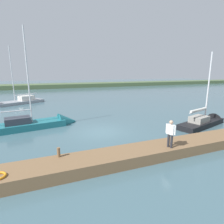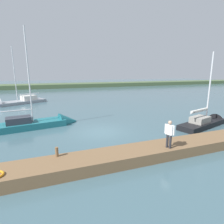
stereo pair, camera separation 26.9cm
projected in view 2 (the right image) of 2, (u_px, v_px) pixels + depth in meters
ground_plane at (101, 132)px, 15.29m from camera, size 200.00×200.00×0.00m
far_shoreline at (58, 88)px, 58.20m from camera, size 180.00×8.00×2.40m
dock_pier at (129, 156)px, 10.26m from camera, size 25.50×1.82×0.63m
mooring_post_near at (57, 152)px, 9.41m from camera, size 0.17×0.17×0.50m
sailboat_far_left at (10, 104)px, 27.73m from camera, size 8.98×6.30×9.81m
sailboat_mid_channel at (207, 123)px, 17.23m from camera, size 6.97×3.38×7.36m
sailboat_near_dock at (39, 125)px, 16.61m from camera, size 8.47×3.19×9.43m
person_on_dock at (169, 132)px, 10.34m from camera, size 0.36×0.59×1.62m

